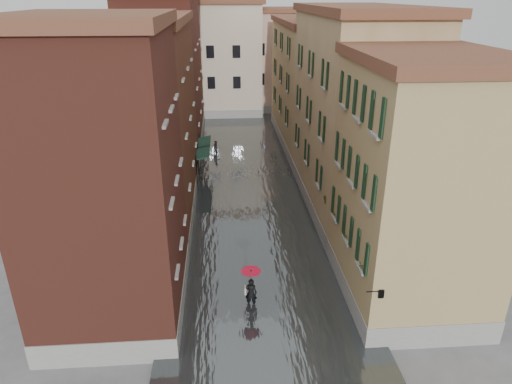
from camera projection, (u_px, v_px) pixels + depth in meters
name	position (u px, v px, depth m)	size (l,w,h in m)	color
ground	(261.00, 276.00, 24.87)	(120.00, 120.00, 0.00)	slate
floodwater	(247.00, 183.00, 36.70)	(10.00, 60.00, 0.20)	#414648
building_left_near	(106.00, 184.00, 19.95)	(6.00, 8.00, 13.00)	brown
building_left_mid	(144.00, 124.00, 30.10)	(6.00, 14.00, 12.50)	brown
building_left_far	(167.00, 75.00, 43.50)	(6.00, 16.00, 14.00)	brown
building_right_near	(415.00, 190.00, 21.22)	(6.00, 8.00, 11.50)	tan
building_right_mid	(353.00, 116.00, 30.97)	(6.00, 14.00, 13.00)	tan
building_right_far	(311.00, 86.00, 44.97)	(6.00, 16.00, 11.50)	tan
building_end_cream	(211.00, 60.00, 56.77)	(12.00, 9.00, 13.00)	beige
building_end_pink	(281.00, 61.00, 59.42)	(10.00, 9.00, 12.00)	#C9A58D
awning_near	(203.00, 153.00, 36.28)	(1.09, 3.11, 2.80)	#153024
awning_far	(204.00, 143.00, 38.69)	(1.09, 3.16, 2.80)	#153024
wall_lantern	(380.00, 293.00, 18.48)	(0.71, 0.22, 0.35)	black
window_planters	(343.00, 222.00, 23.11)	(0.59, 8.12, 0.84)	brown
pedestrian_main	(251.00, 285.00, 21.95)	(0.99, 0.99, 2.06)	black
pedestrian_far	(216.00, 148.00, 42.94)	(0.71, 0.55, 1.45)	black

